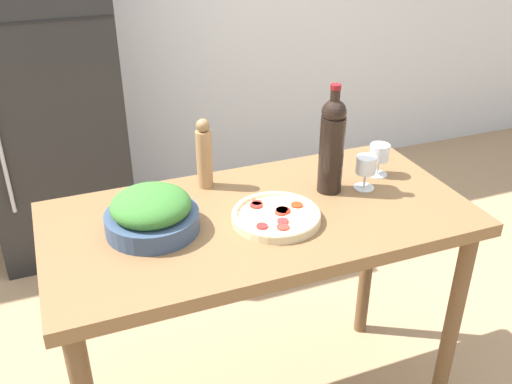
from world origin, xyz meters
name	(u,v)px	position (x,y,z in m)	size (l,w,h in m)	color
refrigerator	(45,87)	(-0.56, 1.62, 0.91)	(0.70, 0.72, 1.82)	black
prep_counter	(260,244)	(0.00, 0.00, 0.80)	(1.36, 0.67, 0.92)	brown
wine_bottle	(332,144)	(0.28, 0.06, 1.09)	(0.08, 0.08, 0.38)	black
wine_glass_near	(366,167)	(0.40, 0.03, 1.00)	(0.07, 0.07, 0.12)	silver
wine_glass_far	(379,155)	(0.50, 0.10, 1.00)	(0.07, 0.07, 0.12)	silver
pepper_mill	(204,155)	(-0.11, 0.24, 1.04)	(0.05, 0.05, 0.25)	#AD7F51
salad_bowl	(152,213)	(-0.34, 0.02, 0.98)	(0.28, 0.28, 0.14)	#384C6B
homemade_pizza	(276,216)	(0.03, -0.06, 0.94)	(0.28, 0.28, 0.03)	beige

